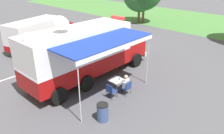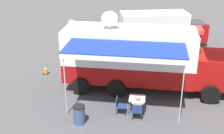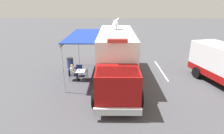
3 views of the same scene
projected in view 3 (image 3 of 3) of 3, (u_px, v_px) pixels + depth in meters
name	position (u px, v px, depth m)	size (l,w,h in m)	color
ground_plane	(116.00, 76.00, 14.82)	(100.00, 100.00, 0.00)	#47474C
lot_stripe	(161.00, 70.00, 16.17)	(0.12, 4.80, 0.01)	silver
command_truck	(116.00, 55.00, 13.46)	(5.06, 9.55, 4.53)	#9E0F0F
folding_table	(82.00, 72.00, 13.97)	(0.82, 0.82, 0.73)	silver
water_bottle	(79.00, 70.00, 13.80)	(0.07, 0.07, 0.22)	#4C99D8
folding_chair_at_table	(71.00, 74.00, 13.98)	(0.49, 0.49, 0.87)	navy
folding_chair_beside_table	(79.00, 69.00, 14.83)	(0.49, 0.49, 0.87)	navy
seated_responder	(74.00, 72.00, 13.93)	(0.67, 0.56, 1.25)	silver
trash_bin	(70.00, 63.00, 16.51)	(0.57, 0.57, 0.91)	#384C7F
traffic_cone	(126.00, 54.00, 19.82)	(0.36, 0.36, 0.58)	black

